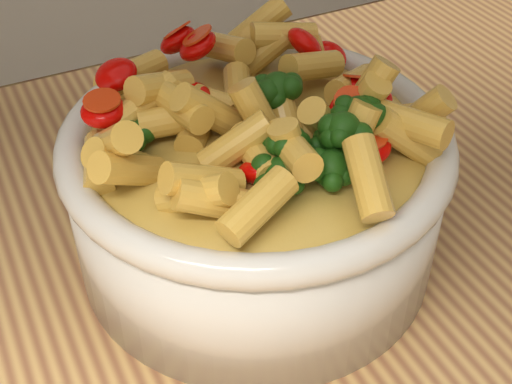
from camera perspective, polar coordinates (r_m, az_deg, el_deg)
name	(u,v)px	position (r m, az deg, el deg)	size (l,w,h in m)	color
table	(381,370)	(0.61, 9.97, -13.84)	(1.20, 0.80, 0.90)	tan
serving_bowl	(256,190)	(0.51, 0.00, 0.12)	(0.27, 0.27, 0.12)	silver
pasta_salad	(256,106)	(0.46, 0.00, 6.91)	(0.21, 0.21, 0.05)	#F4BF4D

